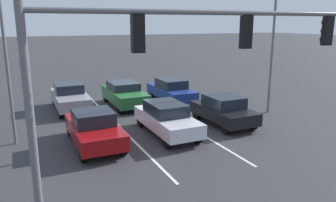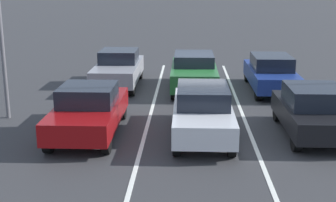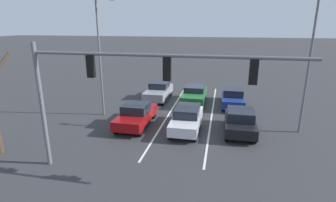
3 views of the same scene
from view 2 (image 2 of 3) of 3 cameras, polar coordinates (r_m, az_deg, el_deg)
name	(u,v)px [view 2 (image 2 of 3)]	position (r m, az deg, el deg)	size (l,w,h in m)	color
ground_plane	(195,91)	(20.13, 3.32, 1.21)	(240.00, 240.00, 0.00)	#333335
lane_stripe_left_divider	(239,106)	(17.98, 8.66, -0.59)	(0.12, 16.67, 0.01)	silver
lane_stripe_center_divider	(153,105)	(17.91, -1.83, -0.48)	(0.12, 16.67, 0.01)	silver
car_maroon_rightlane_front	(89,110)	(14.62, -9.63, -1.08)	(1.87, 4.48, 1.56)	maroon
car_silver_midlane_front	(203,111)	(14.30, 4.25, -1.18)	(1.75, 4.53, 1.54)	silver
car_black_leftlane_front	(313,111)	(14.99, 17.30, -1.14)	(1.86, 4.01, 1.54)	black
car_darkgreen_midlane_second	(194,71)	(20.30, 3.17, 3.65)	(1.91, 4.60, 1.54)	#1E5928
car_navy_leftlane_second	(271,73)	(20.53, 12.43, 3.37)	(1.79, 4.63, 1.54)	navy
car_gray_rightlane_second	(118,68)	(20.99, -6.06, 3.98)	(1.84, 4.56, 1.60)	gray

